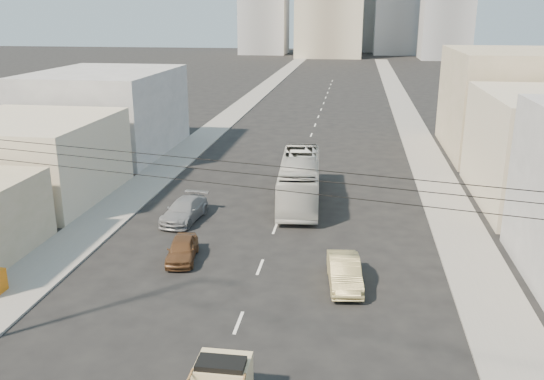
% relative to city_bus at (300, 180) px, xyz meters
% --- Properties ---
extents(sidewalk_left, '(3.50, 180.00, 0.12)m').
position_rel_city_bus_xyz_m(sidewalk_left, '(-12.75, 44.13, -1.59)').
color(sidewalk_left, gray).
rests_on(sidewalk_left, ground).
extents(sidewalk_right, '(3.50, 180.00, 0.12)m').
position_rel_city_bus_xyz_m(sidewalk_right, '(10.75, 44.13, -1.59)').
color(sidewalk_right, gray).
rests_on(sidewalk_right, ground).
extents(lane_dashes, '(0.15, 104.00, 0.01)m').
position_rel_city_bus_xyz_m(lane_dashes, '(-1.00, 27.13, -1.65)').
color(lane_dashes, silver).
rests_on(lane_dashes, ground).
extents(city_bus, '(3.55, 12.01, 3.30)m').
position_rel_city_bus_xyz_m(city_bus, '(0.00, 0.00, 0.00)').
color(city_bus, '#BABAB6').
rests_on(city_bus, ground).
extents(sedan_brown, '(2.08, 4.03, 1.31)m').
position_rel_city_bus_xyz_m(sedan_brown, '(-5.51, -11.54, -1.00)').
color(sedan_brown, brown).
rests_on(sedan_brown, ground).
extents(sedan_tan, '(2.06, 4.61, 1.47)m').
position_rel_city_bus_xyz_m(sedan_tan, '(3.64, -13.43, -0.92)').
color(sedan_tan, tan).
rests_on(sedan_tan, ground).
extents(sedan_grey, '(2.53, 5.15, 1.44)m').
position_rel_city_bus_xyz_m(sedan_grey, '(-7.25, -5.23, -0.93)').
color(sedan_grey, gray).
rests_on(sedan_grey, ground).
extents(overhead_wires, '(23.01, 5.02, 0.72)m').
position_rel_city_bus_xyz_m(overhead_wires, '(-1.00, -24.37, 7.32)').
color(overhead_wires, black).
rests_on(overhead_wires, ground).
extents(bldg_right_far, '(12.00, 16.00, 10.00)m').
position_rel_city_bus_xyz_m(bldg_right_far, '(19.00, 18.13, 3.35)').
color(bldg_right_far, tan).
rests_on(bldg_right_far, ground).
extents(bldg_left_mid, '(11.00, 12.00, 6.00)m').
position_rel_city_bus_xyz_m(bldg_left_mid, '(-20.00, -1.87, 1.35)').
color(bldg_left_mid, beige).
rests_on(bldg_left_mid, ground).
extents(bldg_left_far, '(12.00, 16.00, 8.00)m').
position_rel_city_bus_xyz_m(bldg_left_far, '(-20.50, 13.13, 2.35)').
color(bldg_left_far, gray).
rests_on(bldg_left_far, ground).
extents(midrise_nw, '(15.00, 15.00, 34.00)m').
position_rel_city_bus_xyz_m(midrise_nw, '(-27.00, 154.13, 15.35)').
color(midrise_nw, gray).
rests_on(midrise_nw, ground).
extents(midrise_east, '(14.00, 14.00, 28.00)m').
position_rel_city_bus_xyz_m(midrise_east, '(29.00, 139.13, 12.35)').
color(midrise_east, gray).
rests_on(midrise_east, ground).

